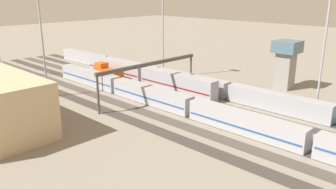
# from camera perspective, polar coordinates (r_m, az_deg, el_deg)

# --- Properties ---
(ground_plane) EXTENTS (400.00, 400.00, 0.00)m
(ground_plane) POSITION_cam_1_polar(r_m,az_deg,el_deg) (81.86, -3.23, -0.60)
(ground_plane) COLOR gray
(track_bed_0) EXTENTS (140.00, 2.80, 0.12)m
(track_bed_0) POSITION_cam_1_polar(r_m,az_deg,el_deg) (90.44, 2.57, 1.15)
(track_bed_0) COLOR #3D3833
(track_bed_0) RESTS_ON ground_plane
(track_bed_1) EXTENTS (140.00, 2.80, 0.12)m
(track_bed_1) POSITION_cam_1_polar(r_m,az_deg,el_deg) (86.89, 0.39, 0.50)
(track_bed_1) COLOR #3D3833
(track_bed_1) RESTS_ON ground_plane
(track_bed_2) EXTENTS (140.00, 2.80, 0.12)m
(track_bed_2) POSITION_cam_1_polar(r_m,az_deg,el_deg) (83.48, -1.98, -0.19)
(track_bed_2) COLOR #4C443D
(track_bed_2) RESTS_ON ground_plane
(track_bed_3) EXTENTS (140.00, 2.80, 0.12)m
(track_bed_3) POSITION_cam_1_polar(r_m,az_deg,el_deg) (80.25, -4.53, -0.95)
(track_bed_3) COLOR #3D3833
(track_bed_3) RESTS_ON ground_plane
(track_bed_4) EXTENTS (140.00, 2.80, 0.12)m
(track_bed_4) POSITION_cam_1_polar(r_m,az_deg,el_deg) (77.20, -7.30, -1.77)
(track_bed_4) COLOR #4C443D
(track_bed_4) RESTS_ON ground_plane
(track_bed_5) EXTENTS (140.00, 2.80, 0.12)m
(track_bed_5) POSITION_cam_1_polar(r_m,az_deg,el_deg) (74.36, -10.29, -2.64)
(track_bed_5) COLOR #3D3833
(track_bed_5) RESTS_ON ground_plane
(train_on_track_3) EXTENTS (95.60, 3.06, 3.80)m
(train_on_track_3) POSITION_cam_1_polar(r_m,az_deg,el_deg) (69.33, 4.03, -2.15)
(train_on_track_3) COLOR #A8AAB2
(train_on_track_3) RESTS_ON ground_plane
(train_on_track_0) EXTENTS (114.80, 3.00, 4.40)m
(train_on_track_0) POSITION_cam_1_polar(r_m,az_deg,el_deg) (89.42, 2.96, 2.30)
(train_on_track_0) COLOR #1E6B9E
(train_on_track_0) RESTS_ON ground_plane
(train_on_track_1) EXTENTS (47.20, 3.06, 5.00)m
(train_on_track_1) POSITION_cam_1_polar(r_m,az_deg,el_deg) (93.09, -4.04, 3.19)
(train_on_track_1) COLOR #A8AAB2
(train_on_track_1) RESTS_ON ground_plane
(train_on_track_2) EXTENTS (10.00, 3.00, 5.00)m
(train_on_track_2) POSITION_cam_1_polar(r_m,az_deg,el_deg) (97.26, -9.96, 3.31)
(train_on_track_2) COLOR #D85914
(train_on_track_2) RESTS_ON ground_plane
(light_mast_0) EXTENTS (2.80, 0.70, 26.31)m
(light_mast_0) POSITION_cam_1_polar(r_m,az_deg,el_deg) (98.09, -0.87, 12.37)
(light_mast_0) COLOR #9EA0A5
(light_mast_0) RESTS_ON ground_plane
(light_mast_2) EXTENTS (2.80, 0.70, 33.18)m
(light_mast_2) POSITION_cam_1_polar(r_m,az_deg,el_deg) (73.46, 25.08, 12.22)
(light_mast_2) COLOR #9EA0A5
(light_mast_2) RESTS_ON ground_plane
(light_mast_3) EXTENTS (2.80, 0.70, 24.41)m
(light_mast_3) POSITION_cam_1_polar(r_m,az_deg,el_deg) (84.36, -20.29, 9.90)
(light_mast_3) COLOR #9EA0A5
(light_mast_3) RESTS_ON ground_plane
(signal_gantry) EXTENTS (0.70, 30.00, 8.80)m
(signal_gantry) POSITION_cam_1_polar(r_m,az_deg,el_deg) (79.46, -3.00, 4.50)
(signal_gantry) COLOR #4C4742
(signal_gantry) RESTS_ON ground_plane
(control_tower) EXTENTS (6.00, 6.00, 12.45)m
(control_tower) POSITION_cam_1_polar(r_m,az_deg,el_deg) (93.18, 18.95, 5.30)
(control_tower) COLOR gray
(control_tower) RESTS_ON ground_plane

